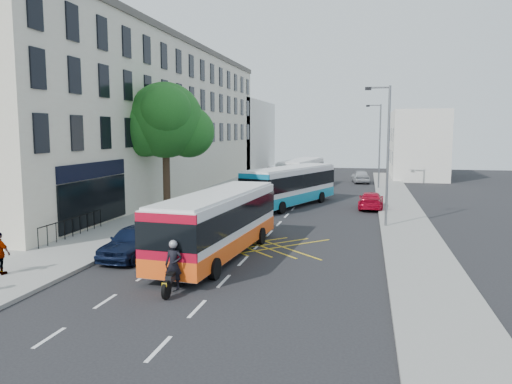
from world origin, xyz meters
The scene contains 20 objects.
ground centered at (0.00, 0.00, 0.00)m, with size 120.00×120.00×0.00m, color black.
pavement_left centered at (-8.50, 15.00, 0.07)m, with size 5.00×70.00×0.15m, color gray.
pavement_right centered at (7.50, 15.00, 0.07)m, with size 3.00×70.00×0.15m, color gray.
terrace_main centered at (-14.00, 24.49, 6.76)m, with size 8.30×45.00×13.50m.
terrace_far centered at (-14.00, 55.00, 5.00)m, with size 8.00×20.00×10.00m, color silver.
building_right centered at (11.00, 48.00, 4.00)m, with size 6.00×18.00×8.00m, color silver.
street_tree centered at (-8.51, 14.97, 6.29)m, with size 6.30×5.70×8.80m.
lamp_near centered at (6.20, 12.00, 4.62)m, with size 1.45×0.15×8.00m.
lamp_far centered at (6.20, 32.00, 4.62)m, with size 1.45×0.15×8.00m.
railings centered at (-9.70, 5.30, 0.72)m, with size 0.08×5.60×1.14m, color black, non-canonical shape.
bus_near centered at (-1.29, 3.63, 1.52)m, with size 3.18×10.44×2.89m.
bus_mid centered at (-0.40, 19.33, 1.55)m, with size 5.83×10.67×2.94m.
bus_far centered at (-1.11, 31.15, 1.49)m, with size 3.51×10.30×2.84m.
motorbike centered at (-1.32, -1.63, 0.88)m, with size 0.62×2.11×1.87m.
parked_car_blue centered at (-4.90, 2.57, 0.73)m, with size 1.72×4.28×1.46m, color black.
parked_car_silver centered at (-4.90, 9.74, 0.78)m, with size 1.64×4.71×1.55m, color #929599.
red_hatchback centered at (5.50, 19.23, 0.62)m, with size 1.73×4.26×1.24m, color #B80724.
distant_car_grey centered at (-2.68, 41.67, 0.74)m, with size 2.46×5.33×1.48m, color #3D3F45.
distant_car_silver centered at (4.50, 37.78, 0.71)m, with size 1.68×4.17×1.42m, color #ABADB3.
pedestrian_far centered at (-8.43, -1.49, 0.98)m, with size 0.97×0.40×1.65m, color gray.
Camera 1 is at (5.13, -17.47, 5.60)m, focal length 35.00 mm.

